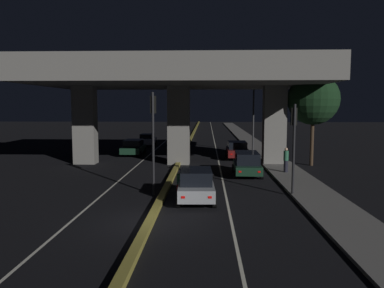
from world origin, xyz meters
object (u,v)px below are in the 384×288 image
object	(u,v)px
car_dark_green_lead_oncoming	(133,147)
motorcycle_red_filtering_near	(180,185)
traffic_light_right_of_median	(294,134)
traffic_light_left_of_median	(153,126)
car_white_second_oncoming	(147,140)
car_dark_green_second	(247,163)
car_dark_red_third	(237,150)
street_lamp	(251,111)
car_silver_lead	(196,185)
pedestrian_on_sidewalk	(286,160)

from	to	relation	value
car_dark_green_lead_oncoming	motorcycle_red_filtering_near	distance (m)	17.99
traffic_light_right_of_median	car_dark_green_lead_oncoming	distance (m)	20.77
traffic_light_left_of_median	traffic_light_right_of_median	xyz separation A→B (m)	(7.67, 0.01, -0.42)
car_white_second_oncoming	car_dark_green_second	bearing A→B (deg)	28.91
traffic_light_right_of_median	motorcycle_red_filtering_near	xyz separation A→B (m)	(-6.19, -0.32, -2.81)
car_dark_red_third	motorcycle_red_filtering_near	distance (m)	15.28
car_dark_red_third	street_lamp	bearing A→B (deg)	-19.50
car_dark_green_second	motorcycle_red_filtering_near	distance (m)	7.60
car_dark_green_second	car_dark_green_lead_oncoming	size ratio (longest dim) A/B	0.91
traffic_light_left_of_median	motorcycle_red_filtering_near	bearing A→B (deg)	-11.92
car_silver_lead	pedestrian_on_sidewalk	size ratio (longest dim) A/B	2.25
car_silver_lead	car_white_second_oncoming	distance (m)	27.78
car_dark_green_second	pedestrian_on_sidewalk	distance (m)	2.97
traffic_light_right_of_median	car_silver_lead	bearing A→B (deg)	-165.31
traffic_light_left_of_median	pedestrian_on_sidewalk	size ratio (longest dim) A/B	3.18
car_dark_green_second	car_dark_red_third	bearing A→B (deg)	1.13
car_dark_green_second	car_white_second_oncoming	world-z (taller)	car_dark_green_second
car_dark_green_second	car_dark_red_third	distance (m)	8.42
car_dark_red_third	traffic_light_right_of_median	bearing A→B (deg)	-172.70
pedestrian_on_sidewalk	car_dark_red_third	bearing A→B (deg)	110.61
traffic_light_left_of_median	car_dark_green_lead_oncoming	xyz separation A→B (m)	(-4.43, 16.68, -3.04)
traffic_light_left_of_median	traffic_light_right_of_median	bearing A→B (deg)	0.05
car_silver_lead	car_dark_green_second	world-z (taller)	car_dark_green_second
motorcycle_red_filtering_near	pedestrian_on_sidewalk	world-z (taller)	pedestrian_on_sidewalk
street_lamp	car_dark_green_lead_oncoming	xyz separation A→B (m)	(-12.01, -2.80, -3.53)
car_silver_lead	car_white_second_oncoming	xyz separation A→B (m)	(-6.86, 26.92, -0.12)
car_dark_red_third	car_dark_green_lead_oncoming	xyz separation A→B (m)	(-10.22, 2.33, -0.04)
street_lamp	car_white_second_oncoming	bearing A→B (deg)	153.23
traffic_light_right_of_median	car_dark_green_second	distance (m)	6.71
traffic_light_left_of_median	car_silver_lead	size ratio (longest dim) A/B	1.41
car_dark_green_second	car_silver_lead	bearing A→B (deg)	155.99
street_lamp	car_dark_green_lead_oncoming	size ratio (longest dim) A/B	1.66
car_white_second_oncoming	motorcycle_red_filtering_near	distance (m)	26.53
traffic_light_left_of_median	street_lamp	world-z (taller)	street_lamp
traffic_light_left_of_median	car_silver_lead	xyz separation A→B (m)	(2.40, -1.37, -2.98)
car_white_second_oncoming	car_silver_lead	bearing A→B (deg)	15.60
pedestrian_on_sidewalk	car_dark_green_second	bearing A→B (deg)	-166.50
motorcycle_red_filtering_near	car_white_second_oncoming	bearing A→B (deg)	14.29
traffic_light_right_of_median	pedestrian_on_sidewalk	world-z (taller)	traffic_light_right_of_median
car_dark_green_second	pedestrian_on_sidewalk	bearing A→B (deg)	-75.52
car_dark_green_second	pedestrian_on_sidewalk	world-z (taller)	pedestrian_on_sidewalk
pedestrian_on_sidewalk	motorcycle_red_filtering_near	bearing A→B (deg)	-136.17
car_white_second_oncoming	pedestrian_on_sidewalk	size ratio (longest dim) A/B	2.36
car_dark_red_third	car_dark_green_lead_oncoming	size ratio (longest dim) A/B	0.91
traffic_light_right_of_median	car_white_second_oncoming	xyz separation A→B (m)	(-12.13, 25.54, -2.68)
car_silver_lead	car_dark_green_lead_oncoming	bearing A→B (deg)	18.58
street_lamp	car_dark_green_second	world-z (taller)	street_lamp
pedestrian_on_sidewalk	car_silver_lead	bearing A→B (deg)	-128.19
street_lamp	pedestrian_on_sidewalk	bearing A→B (deg)	-85.07
car_dark_green_lead_oncoming	pedestrian_on_sidewalk	world-z (taller)	pedestrian_on_sidewalk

